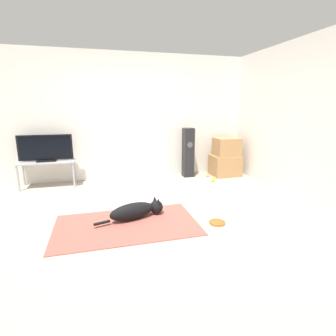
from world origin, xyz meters
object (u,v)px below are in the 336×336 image
at_px(cardboard_box_upper, 227,147).
at_px(floor_speaker, 188,153).
at_px(tv, 46,148).
at_px(tennis_ball_near_speaker, 214,178).
at_px(tennis_ball_loose_on_carpet, 213,180).
at_px(dog, 137,210).
at_px(frisbee, 217,223).
at_px(cardboard_box_lower, 225,165).
at_px(tennis_ball_by_boxes, 208,175).
at_px(tv_stand, 47,164).

height_order(cardboard_box_upper, floor_speaker, floor_speaker).
relative_size(tv, tennis_ball_near_speaker, 14.45).
xyz_separation_m(tv, tennis_ball_loose_on_carpet, (3.17, -0.55, -0.70)).
xyz_separation_m(floor_speaker, tv, (-2.81, -0.01, 0.21)).
relative_size(dog, frisbee, 4.49).
bearing_deg(tennis_ball_near_speaker, tv, 172.50).
height_order(frisbee, tennis_ball_near_speaker, tennis_ball_near_speaker).
xyz_separation_m(frisbee, floor_speaker, (0.42, 2.37, 0.51)).
height_order(cardboard_box_lower, tennis_ball_by_boxes, cardboard_box_lower).
distance_m(tv_stand, tennis_ball_loose_on_carpet, 3.24).
distance_m(cardboard_box_upper, tennis_ball_near_speaker, 0.79).
distance_m(cardboard_box_lower, tennis_ball_by_boxes, 0.46).
relative_size(dog, tv_stand, 0.95).
distance_m(tv, tennis_ball_loose_on_carpet, 3.29).
distance_m(cardboard_box_upper, tennis_ball_by_boxes, 0.74).
bearing_deg(tennis_ball_loose_on_carpet, cardboard_box_upper, 40.83).
relative_size(floor_speaker, tennis_ball_by_boxes, 15.89).
height_order(tv_stand, tv, tv).
distance_m(dog, tv, 2.47).
relative_size(dog, tennis_ball_loose_on_carpet, 14.44).
xyz_separation_m(dog, tennis_ball_near_speaker, (1.83, 1.51, -0.09)).
height_order(cardboard_box_lower, cardboard_box_upper, cardboard_box_upper).
relative_size(cardboard_box_upper, tennis_ball_by_boxes, 7.71).
xyz_separation_m(tv_stand, tennis_ball_near_speaker, (3.24, -0.42, -0.39)).
distance_m(tv, tennis_ball_near_speaker, 3.34).
bearing_deg(frisbee, tv_stand, 135.42).
distance_m(frisbee, cardboard_box_upper, 2.63).
bearing_deg(dog, tennis_ball_near_speaker, 39.65).
distance_m(tv, tennis_ball_by_boxes, 3.29).
bearing_deg(cardboard_box_upper, tv_stand, 177.88).
bearing_deg(cardboard_box_lower, cardboard_box_upper, -59.49).
bearing_deg(floor_speaker, tv, -179.82).
bearing_deg(tennis_ball_near_speaker, cardboard_box_lower, 37.62).
xyz_separation_m(frisbee, tv_stand, (-2.39, 2.36, 0.41)).
relative_size(cardboard_box_upper, tv_stand, 0.51).
bearing_deg(dog, tv, 125.97).
relative_size(dog, cardboard_box_upper, 1.87).
relative_size(tv_stand, tv, 1.05).
relative_size(frisbee, cardboard_box_lower, 0.36).
bearing_deg(tennis_ball_loose_on_carpet, cardboard_box_lower, 42.65).
bearing_deg(tv, tv_stand, -90.00).
xyz_separation_m(floor_speaker, tennis_ball_by_boxes, (0.40, -0.17, -0.49)).
xyz_separation_m(tv_stand, tv, (0.00, 0.00, 0.31)).
xyz_separation_m(cardboard_box_lower, cardboard_box_upper, (0.01, -0.02, 0.42)).
bearing_deg(tennis_ball_near_speaker, tennis_ball_loose_on_carpet, -118.53).
height_order(tv, tennis_ball_loose_on_carpet, tv).
height_order(cardboard_box_upper, tennis_ball_loose_on_carpet, cardboard_box_upper).
relative_size(floor_speaker, tennis_ball_near_speaker, 15.89).
relative_size(cardboard_box_lower, tennis_ball_by_boxes, 9.04).
bearing_deg(tennis_ball_by_boxes, tv_stand, 177.11).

